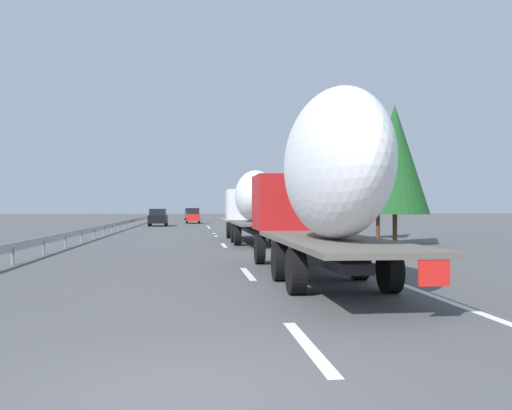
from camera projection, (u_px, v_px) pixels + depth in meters
name	position (u px, v px, depth m)	size (l,w,h in m)	color
ground_plane	(190.00, 232.00, 45.65)	(260.00, 260.00, 0.00)	#4C4C4F
lane_stripe_0	(308.00, 346.00, 8.09)	(3.20, 0.20, 0.01)	white
lane_stripe_1	(248.00, 274.00, 16.84)	(3.20, 0.20, 0.01)	white
lane_stripe_2	(224.00, 245.00, 29.44)	(3.20, 0.20, 0.01)	white
lane_stripe_3	(215.00, 235.00, 40.02)	(3.20, 0.20, 0.01)	white
lane_stripe_4	(214.00, 234.00, 41.80)	(3.20, 0.20, 0.01)	white
lane_stripe_5	(209.00, 228.00, 54.36)	(3.20, 0.20, 0.01)	white
lane_stripe_6	(208.00, 226.00, 59.29)	(3.20, 0.20, 0.01)	white
lane_stripe_7	(205.00, 222.00, 74.49)	(3.20, 0.20, 0.01)	white
edge_line_right	(252.00, 229.00, 51.23)	(110.00, 0.20, 0.01)	white
truck_lead	(253.00, 202.00, 32.36)	(12.48, 2.55, 4.00)	silver
truck_trailing	(323.00, 181.00, 15.05)	(12.77, 2.55, 4.85)	#B21919
car_blue_sedan	(190.00, 214.00, 89.31)	(4.52, 1.79, 1.85)	#28479E
car_red_compact	(193.00, 216.00, 70.33)	(4.63, 1.72, 1.89)	red
car_black_suv	(158.00, 217.00, 59.83)	(4.23, 1.90, 1.82)	black
road_sign	(259.00, 206.00, 55.59)	(0.10, 0.90, 3.00)	gray
tree_0	(378.00, 177.00, 36.26)	(2.43, 2.43, 6.10)	#472D19
tree_1	(254.00, 195.00, 89.13)	(2.78, 2.78, 6.54)	#472D19
tree_2	(395.00, 159.00, 29.87)	(3.59, 3.59, 7.40)	#472D19
guardrail_median	(119.00, 224.00, 47.96)	(94.00, 0.10, 0.76)	#9EA0A5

